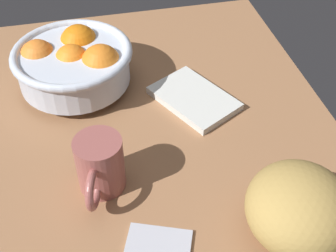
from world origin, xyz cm
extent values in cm
cube|color=#986844|center=(0.00, 0.00, -1.50)|extent=(77.61, 64.32, 3.00)
cylinder|color=silver|center=(12.95, 12.58, 0.85)|extent=(8.73, 8.73, 1.69)
cylinder|color=silver|center=(12.95, 12.58, 4.76)|extent=(20.91, 20.91, 6.13)
torus|color=silver|center=(12.95, 12.58, 7.82)|extent=(22.51, 22.51, 1.60)
sphere|color=orange|center=(18.07, 10.96, 6.37)|extent=(7.48, 7.48, 7.48)
sphere|color=orange|center=(12.79, 12.75, 6.18)|extent=(6.39, 6.39, 6.39)
sphere|color=orange|center=(10.35, 7.53, 6.37)|extent=(7.47, 7.47, 7.47)
sphere|color=orange|center=(15.28, 18.83, 6.25)|extent=(6.79, 6.79, 6.79)
ellipsoid|color=#AF8D49|center=(-27.15, -14.89, 5.26)|extent=(18.31, 17.70, 10.53)
cube|color=silver|center=(3.55, -8.55, 0.71)|extent=(18.75, 16.64, 1.41)
cylinder|color=#9B544E|center=(-12.48, 10.51, 4.63)|extent=(7.30, 7.30, 9.25)
torus|color=#9B544E|center=(-17.10, 11.98, 4.63)|extent=(6.44, 3.08, 6.38)
camera|label=1|loc=(-58.88, 10.49, 55.69)|focal=48.42mm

